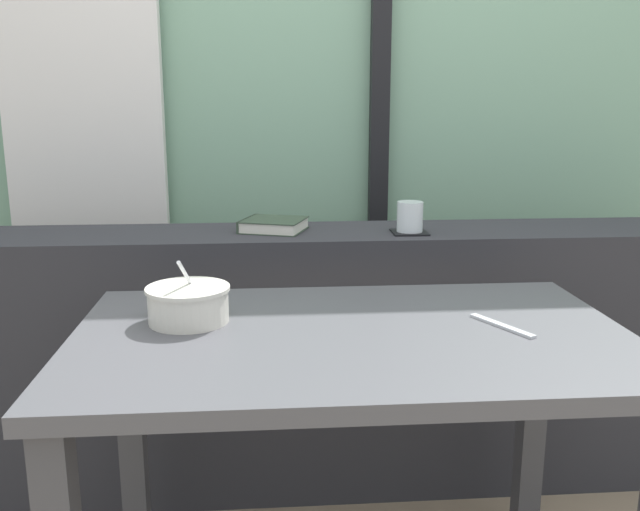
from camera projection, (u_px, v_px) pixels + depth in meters
name	position (u px, v px, depth m)	size (l,w,h in m)	color
outdoor_backdrop	(328.00, 39.00, 2.54)	(4.80, 0.08, 2.80)	#84B293
curtain_left_panel	(81.00, 79.00, 2.41)	(0.56, 0.06, 2.50)	white
window_divider_post	(380.00, 66.00, 2.51)	(0.07, 0.05, 2.60)	black
dark_console_ledge	(347.00, 358.00, 2.09)	(2.80, 0.32, 0.80)	#2D2D33
breakfast_table	(352.00, 383.00, 1.41)	(1.13, 0.69, 0.72)	#414145
coaster_square	(409.00, 232.00, 1.96)	(0.10, 0.10, 0.01)	black
juice_glass	(410.00, 218.00, 1.95)	(0.07, 0.07, 0.09)	white
closed_book	(273.00, 225.00, 2.00)	(0.22, 0.21, 0.03)	#334233
soup_bowl	(188.00, 305.00, 1.43)	(0.18, 0.18, 0.14)	silver
fork_utensil	(502.00, 326.00, 1.41)	(0.02, 0.17, 0.01)	silver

